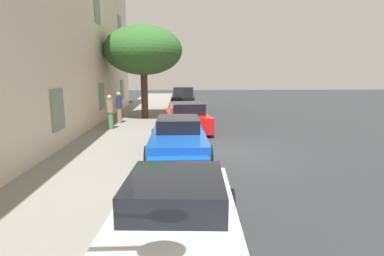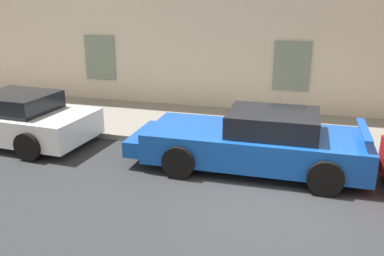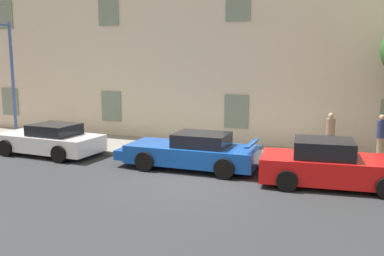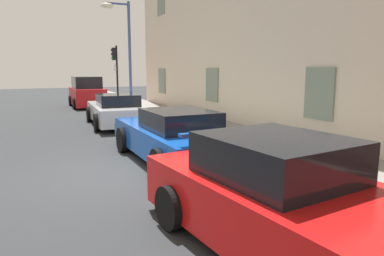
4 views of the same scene
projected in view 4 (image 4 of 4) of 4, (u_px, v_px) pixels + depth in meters
name	position (u px, v px, depth m)	size (l,w,h in m)	color
ground_plane	(123.00, 172.00, 7.86)	(80.00, 80.00, 0.00)	#2B2D30
sidewalk	(268.00, 151.00, 9.54)	(60.00, 3.52, 0.14)	gray
sportscar_red_lead	(116.00, 111.00, 14.65)	(4.95, 2.35, 1.30)	white
sportscar_yellow_flank	(172.00, 136.00, 8.93)	(5.13, 2.11, 1.32)	#144CB2
sportscar_white_middle	(304.00, 211.00, 4.15)	(5.03, 2.51, 1.44)	red
hatchback_distant	(87.00, 93.00, 21.66)	(3.91, 1.98, 1.87)	red
traffic_light	(115.00, 66.00, 18.93)	(0.44, 0.36, 3.43)	black
street_lamp	(121.00, 36.00, 17.15)	(0.44, 1.42, 5.44)	#3F5999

